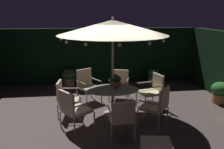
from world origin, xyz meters
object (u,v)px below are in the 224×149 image
at_px(patio_chair_northeast, 87,83).
at_px(patio_chair_south, 122,116).
at_px(centerpiece_planter, 115,80).
at_px(potted_plant_front_corner, 69,77).
at_px(potted_plant_left_near, 221,92).
at_px(patio_dining_table, 113,94).
at_px(patio_chair_north, 119,82).
at_px(patio_chair_southwest, 157,104).
at_px(patio_chair_east, 65,96).
at_px(patio_chair_southeast, 73,108).
at_px(patio_umbrella, 113,28).
at_px(potted_plant_back_left, 153,76).
at_px(patio_chair_west, 153,89).
at_px(ottoman_footrest, 156,144).

height_order(patio_chair_northeast, patio_chair_south, patio_chair_northeast).
height_order(centerpiece_planter, potted_plant_front_corner, centerpiece_planter).
bearing_deg(potted_plant_front_corner, potted_plant_left_near, -24.74).
xyz_separation_m(patio_dining_table, centerpiece_planter, (0.08, 0.10, 0.37)).
distance_m(patio_chair_north, patio_chair_southwest, 2.18).
bearing_deg(patio_chair_east, patio_chair_southeast, -74.74).
bearing_deg(patio_chair_northeast, patio_umbrella, -58.26).
relative_size(patio_chair_northeast, patio_chair_south, 1.11).
height_order(patio_umbrella, patio_chair_south, patio_umbrella).
distance_m(patio_dining_table, patio_chair_southwest, 1.32).
bearing_deg(potted_plant_left_near, patio_chair_south, -152.92).
xyz_separation_m(centerpiece_planter, potted_plant_front_corner, (-1.45, 2.61, -0.59)).
bearing_deg(centerpiece_planter, potted_plant_back_left, 53.38).
height_order(patio_chair_southeast, patio_chair_west, patio_chair_southeast).
bearing_deg(potted_plant_left_near, potted_plant_front_corner, 155.26).
bearing_deg(potted_plant_left_near, patio_chair_east, -175.97).
xyz_separation_m(patio_chair_west, potted_plant_front_corner, (-2.63, 2.33, -0.19)).
relative_size(patio_dining_table, patio_chair_east, 1.52).
bearing_deg(potted_plant_back_left, potted_plant_front_corner, 178.02).
height_order(patio_dining_table, patio_chair_west, patio_chair_west).
distance_m(patio_chair_northeast, patio_chair_west, 2.09).
xyz_separation_m(patio_chair_north, potted_plant_front_corner, (-1.75, 1.46, -0.16)).
bearing_deg(potted_plant_front_corner, patio_chair_southwest, -55.90).
bearing_deg(patio_chair_north, centerpiece_planter, -104.70).
height_order(patio_umbrella, potted_plant_front_corner, patio_umbrella).
bearing_deg(ottoman_footrest, potted_plant_left_near, 42.78).
bearing_deg(ottoman_footrest, centerpiece_planter, 101.30).
distance_m(patio_chair_east, potted_plant_back_left, 4.08).
bearing_deg(potted_plant_front_corner, patio_chair_south, -70.52).
xyz_separation_m(patio_dining_table, patio_chair_northeast, (-0.69, 1.12, -0.01)).
relative_size(patio_umbrella, potted_plant_front_corner, 4.09).
distance_m(patio_chair_east, ottoman_footrest, 3.04).
relative_size(patio_chair_west, potted_plant_front_corner, 1.43).
relative_size(centerpiece_planter, ottoman_footrest, 0.65).
height_order(patio_chair_northeast, patio_chair_southeast, patio_chair_northeast).
relative_size(potted_plant_front_corner, potted_plant_left_near, 1.05).
relative_size(patio_umbrella, potted_plant_back_left, 4.42).
distance_m(patio_chair_southeast, ottoman_footrest, 2.20).
distance_m(patio_chair_west, potted_plant_front_corner, 3.52).
bearing_deg(centerpiece_planter, patio_chair_west, 13.42).
relative_size(patio_chair_east, patio_chair_south, 1.04).
bearing_deg(patio_dining_table, potted_plant_front_corner, 116.84).
xyz_separation_m(patio_chair_east, ottoman_footrest, (1.86, -2.40, -0.18)).
relative_size(patio_chair_east, patio_chair_west, 0.96).
bearing_deg(patio_chair_south, patio_chair_northeast, 107.02).
xyz_separation_m(patio_chair_east, patio_chair_south, (1.35, -1.43, -0.02)).
bearing_deg(patio_chair_northeast, patio_chair_east, -121.49).
relative_size(patio_chair_southeast, potted_plant_left_near, 1.50).
height_order(patio_chair_southeast, potted_plant_left_near, patio_chair_southeast).
distance_m(centerpiece_planter, potted_plant_back_left, 3.17).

